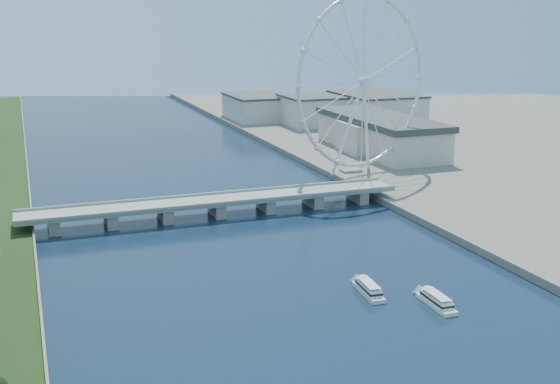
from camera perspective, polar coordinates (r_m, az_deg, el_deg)
westminster_bridge at (r=405.09m, az=-5.17°, el=-0.98°), size 220.00×22.00×9.50m
london_eye at (r=488.04m, az=6.78°, el=8.84°), size 113.60×39.12×124.30m
county_hall at (r=588.72m, az=8.08°, el=3.06°), size 54.00×144.00×35.00m
city_skyline at (r=660.05m, az=-7.86°, el=5.76°), size 505.00×280.00×32.00m
tour_boat_near at (r=295.86m, az=7.19°, el=-8.22°), size 8.66×26.04×5.61m
tour_boat_far at (r=288.94m, az=12.56°, el=-9.03°), size 7.22×25.70×5.60m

